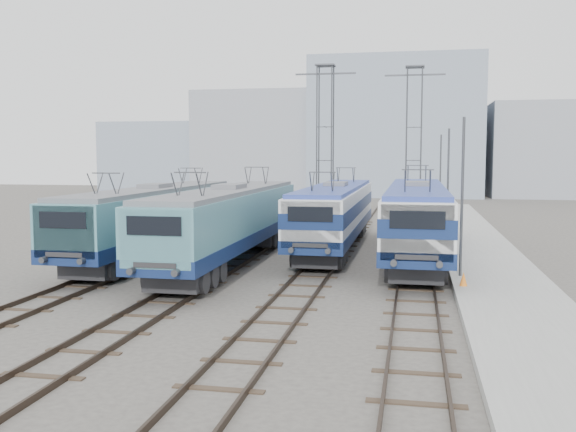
# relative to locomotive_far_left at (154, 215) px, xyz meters

# --- Properties ---
(ground) EXTENTS (160.00, 160.00, 0.00)m
(ground) POSITION_rel_locomotive_far_left_xyz_m (6.75, -5.63, -2.26)
(ground) COLOR #514C47
(platform) EXTENTS (4.00, 70.00, 0.30)m
(platform) POSITION_rel_locomotive_far_left_xyz_m (16.95, 2.37, -2.11)
(platform) COLOR #9E9E99
(platform) RESTS_ON ground
(locomotive_far_left) EXTENTS (2.88, 18.18, 3.42)m
(locomotive_far_left) POSITION_rel_locomotive_far_left_xyz_m (0.00, 0.00, 0.00)
(locomotive_far_left) COLOR navy
(locomotive_far_left) RESTS_ON ground
(locomotive_center_left) EXTENTS (2.94, 18.58, 3.50)m
(locomotive_center_left) POSITION_rel_locomotive_far_left_xyz_m (4.50, -1.54, 0.05)
(locomotive_center_left) COLOR navy
(locomotive_center_left) RESTS_ON ground
(locomotive_center_right) EXTENTS (2.86, 18.07, 3.40)m
(locomotive_center_right) POSITION_rel_locomotive_far_left_xyz_m (9.00, 4.49, 0.04)
(locomotive_center_right) COLOR navy
(locomotive_center_right) RESTS_ON ground
(locomotive_far_right) EXTENTS (2.98, 18.89, 3.55)m
(locomotive_far_right) POSITION_rel_locomotive_far_left_xyz_m (13.50, 2.08, 0.14)
(locomotive_far_right) COLOR navy
(locomotive_far_right) RESTS_ON ground
(catenary_tower_west) EXTENTS (4.50, 1.20, 12.00)m
(catenary_tower_west) POSITION_rel_locomotive_far_left_xyz_m (6.75, 16.37, 4.38)
(catenary_tower_west) COLOR #3F4247
(catenary_tower_west) RESTS_ON ground
(catenary_tower_east) EXTENTS (4.50, 1.20, 12.00)m
(catenary_tower_east) POSITION_rel_locomotive_far_left_xyz_m (13.25, 18.37, 4.38)
(catenary_tower_east) COLOR #3F4247
(catenary_tower_east) RESTS_ON ground
(mast_front) EXTENTS (0.12, 0.12, 7.00)m
(mast_front) POSITION_rel_locomotive_far_left_xyz_m (15.35, -3.63, 1.24)
(mast_front) COLOR #3F4247
(mast_front) RESTS_ON ground
(mast_mid) EXTENTS (0.12, 0.12, 7.00)m
(mast_mid) POSITION_rel_locomotive_far_left_xyz_m (15.35, 8.37, 1.24)
(mast_mid) COLOR #3F4247
(mast_mid) RESTS_ON ground
(mast_rear) EXTENTS (0.12, 0.12, 7.00)m
(mast_rear) POSITION_rel_locomotive_far_left_xyz_m (15.35, 20.37, 1.24)
(mast_rear) COLOR #3F4247
(mast_rear) RESTS_ON ground
(safety_cone) EXTENTS (0.30, 0.30, 0.54)m
(safety_cone) POSITION_rel_locomotive_far_left_xyz_m (15.33, -5.77, -1.69)
(safety_cone) COLOR orange
(safety_cone) RESTS_ON platform
(building_west) EXTENTS (18.00, 12.00, 14.00)m
(building_west) POSITION_rel_locomotive_far_left_xyz_m (-7.25, 56.37, 4.74)
(building_west) COLOR #959AA5
(building_west) RESTS_ON ground
(building_center) EXTENTS (22.00, 14.00, 18.00)m
(building_center) POSITION_rel_locomotive_far_left_xyz_m (10.75, 56.37, 6.74)
(building_center) COLOR #8B9AAD
(building_center) RESTS_ON ground
(building_east) EXTENTS (16.00, 12.00, 12.00)m
(building_east) POSITION_rel_locomotive_far_left_xyz_m (30.75, 56.37, 3.74)
(building_east) COLOR #959AA5
(building_east) RESTS_ON ground
(building_far_west) EXTENTS (14.00, 10.00, 10.00)m
(building_far_west) POSITION_rel_locomotive_far_left_xyz_m (-23.25, 56.37, 2.74)
(building_far_west) COLOR #8B9AAD
(building_far_west) RESTS_ON ground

